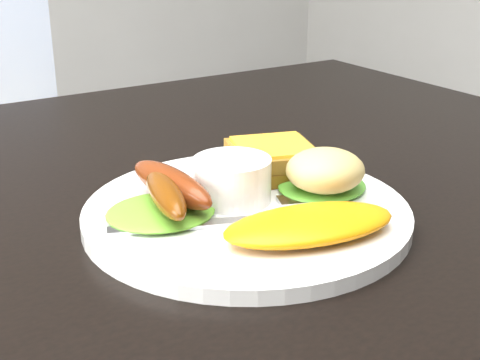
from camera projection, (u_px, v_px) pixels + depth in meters
name	position (u px, v px, depth m)	size (l,w,h in m)	color
dining_table	(96.00, 230.00, 0.58)	(1.20, 0.80, 0.04)	black
plate	(247.00, 213.00, 0.55)	(0.27, 0.27, 0.01)	white
lettuce_left	(161.00, 212.00, 0.53)	(0.09, 0.08, 0.01)	#52901B
lettuce_right	(322.00, 186.00, 0.58)	(0.08, 0.07, 0.01)	green
omelette	(310.00, 224.00, 0.49)	(0.13, 0.06, 0.02)	#FF9C10
sausage_a	(166.00, 193.00, 0.52)	(0.02, 0.10, 0.02)	#712F00
sausage_b	(171.00, 184.00, 0.54)	(0.03, 0.11, 0.03)	maroon
ramekin	(232.00, 180.00, 0.55)	(0.07, 0.07, 0.04)	white
toast_a	(241.00, 173.00, 0.60)	(0.07, 0.07, 0.01)	#98661D
toast_b	(273.00, 154.00, 0.61)	(0.08, 0.08, 0.01)	#906015
potato_salad	(325.00, 170.00, 0.56)	(0.07, 0.06, 0.04)	#C6B98D
fork	(204.00, 224.00, 0.51)	(0.15, 0.01, 0.00)	#ADAFB7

